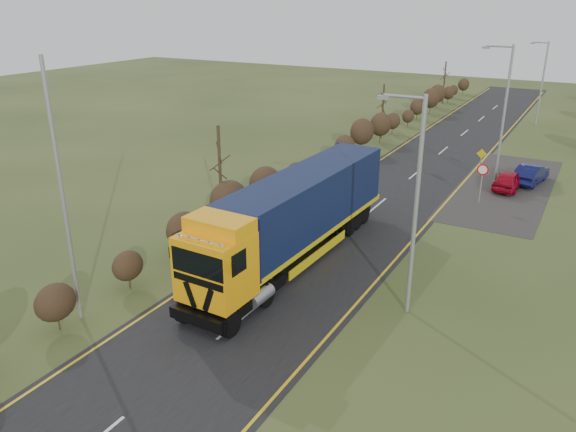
% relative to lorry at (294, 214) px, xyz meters
% --- Properties ---
extents(ground, '(160.00, 160.00, 0.00)m').
position_rel_lorry_xyz_m(ground, '(0.80, -2.26, -2.53)').
color(ground, '#31401B').
rests_on(ground, ground).
extents(road, '(8.00, 120.00, 0.02)m').
position_rel_lorry_xyz_m(road, '(0.80, 7.74, -2.52)').
color(road, black).
rests_on(road, ground).
extents(layby, '(6.00, 18.00, 0.02)m').
position_rel_lorry_xyz_m(layby, '(7.30, 17.74, -2.52)').
color(layby, '#2C2A27').
rests_on(layby, ground).
extents(lane_markings, '(7.52, 116.00, 0.01)m').
position_rel_lorry_xyz_m(lane_markings, '(0.80, 7.43, -2.50)').
color(lane_markings, gold).
rests_on(lane_markings, road).
extents(hedgerow, '(2.24, 102.04, 6.05)m').
position_rel_lorry_xyz_m(hedgerow, '(-5.19, 5.64, -0.91)').
color(hedgerow, black).
rests_on(hedgerow, ground).
extents(lorry, '(3.11, 16.06, 4.46)m').
position_rel_lorry_xyz_m(lorry, '(0.00, 0.00, 0.00)').
color(lorry, black).
rests_on(lorry, ground).
extents(car_red_hatchback, '(1.84, 4.04, 1.34)m').
position_rel_lorry_xyz_m(car_red_hatchback, '(7.53, 17.40, -1.86)').
color(car_red_hatchback, '#9F071A').
rests_on(car_red_hatchback, ground).
extents(car_blue_sedan, '(2.17, 4.38, 1.38)m').
position_rel_lorry_xyz_m(car_blue_sedan, '(8.69, 19.63, -1.84)').
color(car_blue_sedan, '#0A0D3C').
rests_on(car_blue_sedan, ground).
extents(streetlight_near, '(1.95, 0.18, 9.19)m').
position_rel_lorry_xyz_m(streetlight_near, '(6.49, -1.95, 2.54)').
color(streetlight_near, '#95979A').
rests_on(streetlight_near, ground).
extents(streetlight_mid, '(2.06, 0.19, 9.70)m').
position_rel_lorry_xyz_m(streetlight_mid, '(6.46, 17.68, 2.83)').
color(streetlight_mid, '#95979A').
rests_on(streetlight_mid, ground).
extents(streetlight_far, '(1.81, 0.18, 8.47)m').
position_rel_lorry_xyz_m(streetlight_far, '(6.37, 41.19, 2.12)').
color(streetlight_far, '#95979A').
rests_on(streetlight_far, ground).
extents(left_pole, '(0.16, 0.16, 10.68)m').
position_rel_lorry_xyz_m(left_pole, '(-5.17, -9.17, 2.81)').
color(left_pole, '#95979A').
rests_on(left_pole, ground).
extents(speed_sign, '(0.74, 0.10, 2.67)m').
position_rel_lorry_xyz_m(speed_sign, '(6.40, 13.37, -0.63)').
color(speed_sign, '#95979A').
rests_on(speed_sign, ground).
extents(warning_board, '(0.73, 0.11, 1.92)m').
position_rel_lorry_xyz_m(warning_board, '(5.00, 20.34, -1.36)').
color(warning_board, '#95979A').
rests_on(warning_board, ground).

